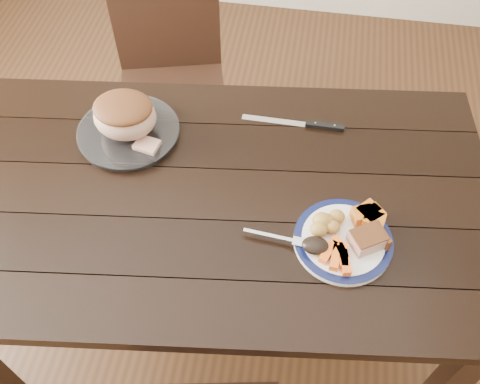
% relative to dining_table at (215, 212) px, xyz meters
% --- Properties ---
extents(ground, '(4.00, 4.00, 0.00)m').
position_rel_dining_table_xyz_m(ground, '(0.00, 0.00, -0.66)').
color(ground, '#472B16').
rests_on(ground, ground).
extents(dining_table, '(1.70, 1.08, 0.75)m').
position_rel_dining_table_xyz_m(dining_table, '(0.00, 0.00, 0.00)').
color(dining_table, black).
rests_on(dining_table, ground).
extents(chair_far, '(0.52, 0.52, 0.93)m').
position_rel_dining_table_xyz_m(chair_far, '(-0.33, 0.74, -0.13)').
color(chair_far, black).
rests_on(chair_far, ground).
extents(dinner_plate, '(0.26, 0.26, 0.02)m').
position_rel_dining_table_xyz_m(dinner_plate, '(0.37, -0.10, 0.10)').
color(dinner_plate, white).
rests_on(dinner_plate, dining_table).
extents(plate_rim, '(0.26, 0.26, 0.02)m').
position_rel_dining_table_xyz_m(plate_rim, '(0.37, -0.10, 0.11)').
color(plate_rim, '#0B1138').
rests_on(plate_rim, dinner_plate).
extents(serving_platter, '(0.30, 0.30, 0.02)m').
position_rel_dining_table_xyz_m(serving_platter, '(-0.30, 0.18, 0.10)').
color(serving_platter, white).
rests_on(serving_platter, dining_table).
extents(pork_slice, '(0.11, 0.10, 0.04)m').
position_rel_dining_table_xyz_m(pork_slice, '(0.43, -0.11, 0.13)').
color(pork_slice, tan).
rests_on(pork_slice, dinner_plate).
extents(roasted_potatoes, '(0.09, 0.09, 0.05)m').
position_rel_dining_table_xyz_m(roasted_potatoes, '(0.32, -0.07, 0.13)').
color(roasted_potatoes, gold).
rests_on(roasted_potatoes, dinner_plate).
extents(carrot_batons, '(0.08, 0.11, 0.02)m').
position_rel_dining_table_xyz_m(carrot_batons, '(0.36, -0.16, 0.12)').
color(carrot_batons, '#FF6215').
rests_on(carrot_batons, dinner_plate).
extents(pumpkin_wedges, '(0.09, 0.09, 0.04)m').
position_rel_dining_table_xyz_m(pumpkin_wedges, '(0.43, -0.04, 0.13)').
color(pumpkin_wedges, orange).
rests_on(pumpkin_wedges, dinner_plate).
extents(dark_mushroom, '(0.07, 0.05, 0.03)m').
position_rel_dining_table_xyz_m(dark_mushroom, '(0.30, -0.15, 0.13)').
color(dark_mushroom, black).
rests_on(dark_mushroom, dinner_plate).
extents(fork, '(0.18, 0.03, 0.00)m').
position_rel_dining_table_xyz_m(fork, '(0.21, -0.13, 0.11)').
color(fork, silver).
rests_on(fork, dinner_plate).
extents(roast_joint, '(0.19, 0.16, 0.12)m').
position_rel_dining_table_xyz_m(roast_joint, '(-0.30, 0.18, 0.17)').
color(roast_joint, tan).
rests_on(roast_joint, serving_platter).
extents(cut_slice, '(0.08, 0.07, 0.02)m').
position_rel_dining_table_xyz_m(cut_slice, '(-0.22, 0.12, 0.12)').
color(cut_slice, tan).
rests_on(cut_slice, serving_platter).
extents(carving_knife, '(0.32, 0.02, 0.01)m').
position_rel_dining_table_xyz_m(carving_knife, '(0.25, 0.31, 0.10)').
color(carving_knife, silver).
rests_on(carving_knife, dining_table).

